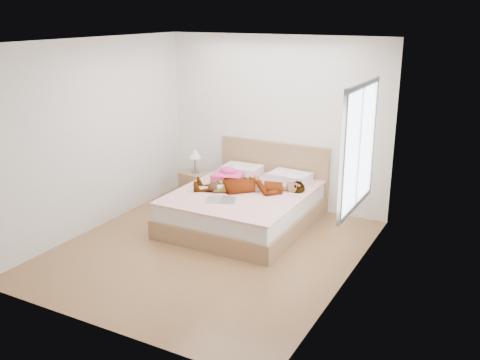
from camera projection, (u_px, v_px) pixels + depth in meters
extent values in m
plane|color=#512C19|center=(209.00, 250.00, 6.86)|extent=(4.00, 4.00, 0.00)
imported|color=white|center=(250.00, 183.00, 7.51)|extent=(1.68, 1.18, 0.22)
ellipsoid|color=black|center=(230.00, 173.00, 8.17)|extent=(0.54, 0.63, 0.09)
cube|color=silver|center=(233.00, 167.00, 8.06)|extent=(0.07, 0.09, 0.05)
plane|color=white|center=(205.00, 41.00, 6.07)|extent=(4.00, 4.00, 0.00)
plane|color=silver|center=(276.00, 122.00, 8.14)|extent=(3.60, 0.00, 3.60)
plane|color=silver|center=(90.00, 202.00, 4.78)|extent=(3.60, 0.00, 3.60)
plane|color=silver|center=(94.00, 136.00, 7.27)|extent=(0.00, 4.00, 4.00)
plane|color=silver|center=(352.00, 172.00, 5.65)|extent=(0.00, 4.00, 4.00)
cube|color=white|center=(359.00, 147.00, 5.85)|extent=(0.02, 1.10, 1.30)
cube|color=silver|center=(342.00, 160.00, 5.37)|extent=(0.04, 0.06, 1.42)
cube|color=silver|center=(373.00, 137.00, 6.34)|extent=(0.04, 0.06, 1.42)
cube|color=silver|center=(355.00, 205.00, 6.06)|extent=(0.04, 1.22, 0.06)
cube|color=silver|center=(363.00, 85.00, 5.65)|extent=(0.04, 1.22, 0.06)
cube|color=silver|center=(358.00, 147.00, 5.86)|extent=(0.03, 0.04, 1.30)
cube|color=olive|center=(243.00, 216.00, 7.62)|extent=(1.78, 2.08, 0.26)
cube|color=silver|center=(243.00, 200.00, 7.54)|extent=(1.70, 2.00, 0.22)
cube|color=white|center=(243.00, 192.00, 7.51)|extent=(1.74, 2.04, 0.03)
cube|color=olive|center=(273.00, 173.00, 8.35)|extent=(1.80, 0.07, 1.00)
cube|color=silver|center=(242.00, 170.00, 8.27)|extent=(0.61, 0.44, 0.13)
cube|color=white|center=(290.00, 177.00, 7.91)|extent=(0.60, 0.43, 0.13)
cube|color=#FD447C|center=(228.00, 178.00, 7.84)|extent=(0.51, 0.45, 0.14)
ellipsoid|color=#FF459A|center=(228.00, 171.00, 7.87)|extent=(0.28, 0.23, 0.13)
cube|color=silver|center=(221.00, 200.00, 7.12)|extent=(0.49, 0.41, 0.01)
cube|color=white|center=(213.00, 199.00, 7.13)|extent=(0.30, 0.34, 0.02)
cube|color=#2A2A2A|center=(229.00, 200.00, 7.11)|extent=(0.30, 0.34, 0.02)
cylinder|color=white|center=(219.00, 189.00, 7.44)|extent=(0.12, 0.12, 0.10)
torus|color=white|center=(223.00, 188.00, 7.44)|extent=(0.07, 0.04, 0.07)
cylinder|color=black|center=(219.00, 186.00, 7.43)|extent=(0.10, 0.10, 0.00)
ellipsoid|color=black|center=(214.00, 187.00, 7.46)|extent=(0.16, 0.18, 0.13)
ellipsoid|color=beige|center=(213.00, 186.00, 7.45)|extent=(0.09, 0.09, 0.07)
sphere|color=black|center=(217.00, 184.00, 7.54)|extent=(0.10, 0.10, 0.10)
sphere|color=#F6A0C4|center=(216.00, 182.00, 7.58)|extent=(0.04, 0.04, 0.04)
sphere|color=#FFA6CF|center=(221.00, 182.00, 7.55)|extent=(0.04, 0.04, 0.04)
ellipsoid|color=black|center=(209.00, 189.00, 7.46)|extent=(0.04, 0.06, 0.03)
ellipsoid|color=black|center=(216.00, 190.00, 7.41)|extent=(0.04, 0.06, 0.03)
cube|color=brown|center=(196.00, 187.00, 8.48)|extent=(0.46, 0.42, 0.50)
cylinder|color=#525252|center=(195.00, 172.00, 8.40)|extent=(0.15, 0.15, 0.02)
cylinder|color=#545454|center=(195.00, 164.00, 8.36)|extent=(0.02, 0.02, 0.25)
cone|color=silver|center=(195.00, 153.00, 8.31)|extent=(0.23, 0.23, 0.14)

